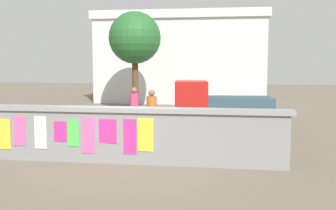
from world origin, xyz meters
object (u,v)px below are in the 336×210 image
Objects in this scene: person_bystander at (134,104)px; tree_roadside at (135,38)px; auto_rickshaw_truck at (218,106)px; bicycle_near at (200,138)px; motorcycle at (55,130)px; person_walking at (152,108)px.

tree_roadside is (-1.36, 5.93, 2.80)m from person_bystander.
auto_rickshaw_truck reaches higher than bicycle_near.
tree_roadside reaches higher than auto_rickshaw_truck.
person_bystander is at bearing 131.18° from bicycle_near.
bicycle_near is (4.46, -0.09, -0.10)m from motorcycle.
person_walking reaches higher than bicycle_near.
auto_rickshaw_truck is 3.13m from person_bystander.
person_bystander is 0.31× the size of tree_roadside.
person_walking is 0.31× the size of tree_roadside.
person_walking is (2.67, 1.81, 0.52)m from motorcycle.
motorcycle is at bearing -121.12° from person_bystander.
motorcycle is at bearing -92.74° from tree_roadside.
person_walking is at bearing -72.42° from tree_roadside.
person_walking and person_bystander have the same top height.
bicycle_near is at bearing -46.76° from person_walking.
bicycle_near is at bearing -48.82° from person_bystander.
motorcycle is at bearing 178.79° from bicycle_near.
person_walking is at bearing -52.54° from person_bystander.
motorcycle is 1.17× the size of person_walking.
bicycle_near is 2.69m from person_walking.
auto_rickshaw_truck is 2.81m from person_walking.
bicycle_near is at bearing -1.21° from motorcycle.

